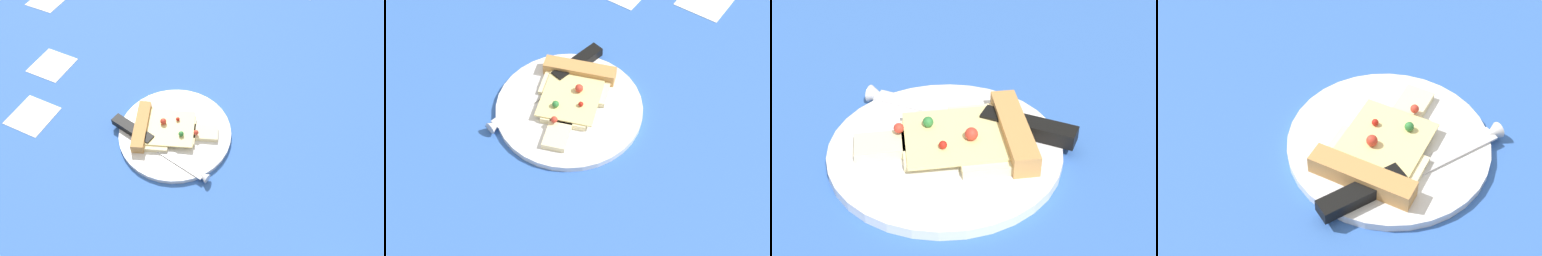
% 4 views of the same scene
% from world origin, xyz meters
% --- Properties ---
extents(ground_plane, '(1.56, 1.56, 0.03)m').
position_xyz_m(ground_plane, '(0.00, 0.00, -0.01)').
color(ground_plane, '#3360B7').
rests_on(ground_plane, ground).
extents(plate, '(0.24, 0.24, 0.01)m').
position_xyz_m(plate, '(-0.02, 0.08, 0.01)').
color(plate, silver).
rests_on(plate, ground_plane).
extents(pizza_slice, '(0.14, 0.19, 0.03)m').
position_xyz_m(pizza_slice, '(-0.03, 0.11, 0.02)').
color(pizza_slice, beige).
rests_on(pizza_slice, plate).
extents(knife, '(0.07, 0.24, 0.02)m').
position_xyz_m(knife, '(-0.07, 0.12, 0.02)').
color(knife, silver).
rests_on(knife, plate).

